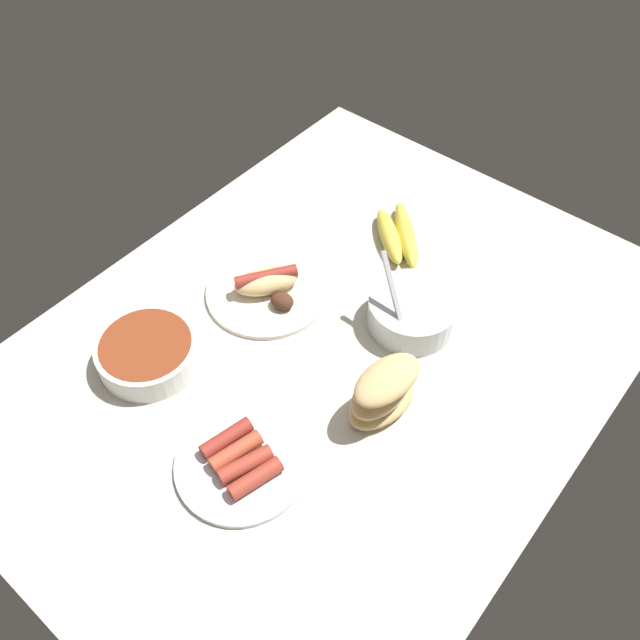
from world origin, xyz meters
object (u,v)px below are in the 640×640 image
at_px(bowl_chili, 148,352).
at_px(bowl_coleslaw, 412,311).
at_px(banana_bunch, 398,235).
at_px(plate_sausages, 241,461).
at_px(bread_stack, 383,392).
at_px(plate_hotdog_assembled, 268,287).

bearing_deg(bowl_chili, bowl_coleslaw, 140.57).
relative_size(banana_bunch, plate_sausages, 0.83).
distance_m(bread_stack, plate_sausages, 0.25).
bearing_deg(bowl_chili, plate_sausages, 80.88).
distance_m(bowl_coleslaw, plate_hotdog_assembled, 0.27).
bearing_deg(banana_bunch, plate_hotdog_assembled, -21.53).
xyz_separation_m(bowl_chili, plate_sausages, (0.04, 0.26, -0.02)).
height_order(bowl_chili, plate_hotdog_assembled, plate_hotdog_assembled).
height_order(bowl_chili, banana_bunch, bowl_chili).
relative_size(bowl_coleslaw, banana_bunch, 0.93).
relative_size(bread_stack, plate_hotdog_assembled, 0.60).
xyz_separation_m(bread_stack, plate_sausages, (0.22, -0.11, -0.04)).
bearing_deg(plate_hotdog_assembled, banana_bunch, 158.47).
height_order(banana_bunch, plate_sausages, banana_bunch).
relative_size(bowl_coleslaw, plate_sausages, 0.77).
distance_m(bread_stack, plate_hotdog_assembled, 0.33).
bearing_deg(bowl_coleslaw, bread_stack, 20.76).
relative_size(bowl_chili, banana_bunch, 1.01).
xyz_separation_m(bowl_coleslaw, banana_bunch, (-0.16, -0.14, -0.01)).
bearing_deg(plate_sausages, bowl_coleslaw, 174.76).
height_order(bowl_chili, bowl_coleslaw, bowl_coleslaw).
bearing_deg(banana_bunch, plate_sausages, 10.56).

